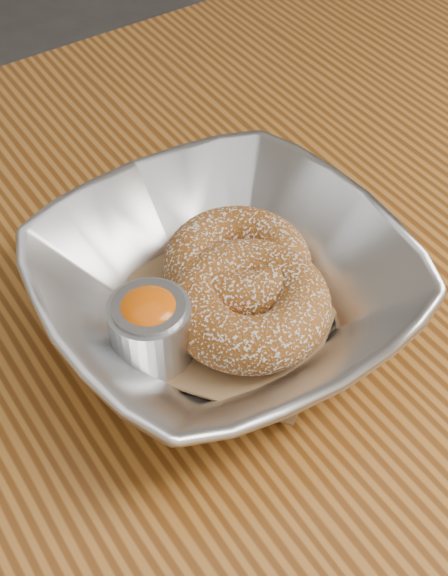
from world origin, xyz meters
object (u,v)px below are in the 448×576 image
serving_bowl (224,288)px  donut_front (249,304)px  table (128,473)px  donut_back (237,264)px  ramekin (150,327)px

serving_bowl → donut_front: bearing=-73.2°
serving_bowl → donut_front: serving_bowl is taller
table → serving_bowl: serving_bowl is taller
donut_front → table: bearing=176.6°
donut_back → serving_bowl: bearing=-143.9°
serving_bowl → ramekin: 0.06m
serving_bowl → ramekin: (-0.06, -0.01, 0.00)m
serving_bowl → table: bearing=-171.2°
table → donut_back: bearing=14.7°
donut_back → ramekin: (-0.08, -0.02, 0.01)m
donut_back → ramekin: ramekin is taller
table → donut_front: bearing=-3.4°
donut_back → ramekin: size_ratio=1.93×
donut_back → donut_front: (-0.02, -0.04, 0.00)m
serving_bowl → donut_front: (0.01, -0.02, -0.00)m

